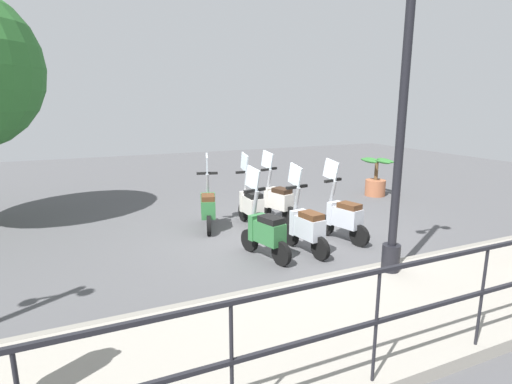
{
  "coord_description": "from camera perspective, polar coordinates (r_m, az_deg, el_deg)",
  "views": [
    {
      "loc": [
        -6.61,
        3.55,
        2.57
      ],
      "look_at": [
        0.2,
        0.5,
        0.9
      ],
      "focal_mm": 28.0,
      "sensor_mm": 36.0,
      "label": 1
    }
  ],
  "objects": [
    {
      "name": "scooter_far_0",
      "position": [
        8.83,
        3.05,
        -1.09
      ],
      "size": [
        1.2,
        0.54,
        1.54
      ],
      "rotation": [
        0.0,
        0.0,
        0.28
      ],
      "color": "black",
      "rests_on": "ground_plane"
    },
    {
      "name": "scooter_near_2",
      "position": [
        6.7,
        1.33,
        -5.56
      ],
      "size": [
        1.21,
        0.52,
        1.54
      ],
      "rotation": [
        0.0,
        0.0,
        0.26
      ],
      "color": "black",
      "rests_on": "ground_plane"
    },
    {
      "name": "scooter_near_0",
      "position": [
        7.72,
        12.28,
        -3.37
      ],
      "size": [
        1.21,
        0.52,
        1.54
      ],
      "rotation": [
        0.0,
        0.0,
        0.25
      ],
      "color": "black",
      "rests_on": "ground_plane"
    },
    {
      "name": "scooter_far_2",
      "position": [
        8.29,
        -6.85,
        -2.06
      ],
      "size": [
        1.2,
        0.54,
        1.54
      ],
      "rotation": [
        0.0,
        0.0,
        -0.29
      ],
      "color": "black",
      "rests_on": "ground_plane"
    },
    {
      "name": "scooter_far_1",
      "position": [
        8.42,
        -0.75,
        -1.74
      ],
      "size": [
        1.23,
        0.44,
        1.54
      ],
      "rotation": [
        0.0,
        0.0,
        -0.0
      ],
      "color": "black",
      "rests_on": "ground_plane"
    },
    {
      "name": "potted_palm",
      "position": [
        11.73,
        16.73,
        1.64
      ],
      "size": [
        1.06,
        0.66,
        1.05
      ],
      "color": "#9E5B3D",
      "rests_on": "ground_plane"
    },
    {
      "name": "promenade_walkway",
      "position": [
        5.55,
        19.91,
        -14.92
      ],
      "size": [
        2.2,
        20.0,
        0.15
      ],
      "color": "gray",
      "rests_on": "ground_plane"
    },
    {
      "name": "ground_plane",
      "position": [
        7.94,
        3.91,
        -6.32
      ],
      "size": [
        28.0,
        28.0,
        0.0
      ],
      "primitive_type": "plane",
      "color": "#4C4C4F"
    },
    {
      "name": "scooter_near_1",
      "position": [
        7.0,
        7.1,
        -4.86
      ],
      "size": [
        1.23,
        0.44,
        1.54
      ],
      "rotation": [
        0.0,
        0.0,
        0.13
      ],
      "color": "black",
      "rests_on": "ground_plane"
    },
    {
      "name": "lamp_post_near",
      "position": [
        5.87,
        19.89,
        7.05
      ],
      "size": [
        0.26,
        0.9,
        4.35
      ],
      "color": "black",
      "rests_on": "promenade_walkway"
    },
    {
      "name": "fence_railing",
      "position": [
        4.61,
        29.83,
        -10.44
      ],
      "size": [
        0.04,
        16.03,
        1.07
      ],
      "color": "black",
      "rests_on": "promenade_walkway"
    }
  ]
}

